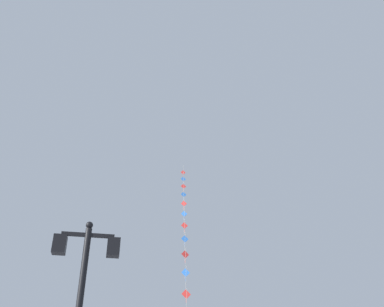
% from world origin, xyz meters
% --- Properties ---
extents(twin_lantern_lamp_post, '(1.43, 0.28, 4.69)m').
position_xyz_m(twin_lantern_lamp_post, '(-1.91, 8.97, 3.26)').
color(twin_lantern_lamp_post, black).
rests_on(twin_lantern_lamp_post, ground_plane).
extents(kite_train, '(3.51, 19.82, 19.91)m').
position_xyz_m(kite_train, '(3.47, 26.22, 10.47)').
color(kite_train, brown).
rests_on(kite_train, ground_plane).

